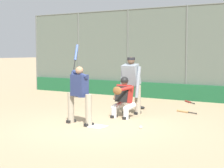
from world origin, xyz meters
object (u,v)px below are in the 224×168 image
Objects in this scene: baseball_loose at (141,127)px; spare_bat_by_padding at (184,111)px; spare_bat_third_base_side at (189,102)px; batter_at_plate at (79,93)px; fielding_glove_on_dirt at (141,108)px; umpire_home at (131,83)px; catcher_behind_plate at (123,97)px; spare_bat_near_backstop at (82,97)px.

spare_bat_by_padding is at bearing -89.94° from baseball_loose.
spare_bat_third_base_side is at bearing -53.43° from spare_bat_by_padding.
spare_bat_third_base_side is (0.72, -2.31, -0.00)m from spare_bat_by_padding.
batter_at_plate is at bearing 12.60° from baseball_loose.
baseball_loose reaches higher than spare_bat_third_base_side.
spare_bat_third_base_side is 2.21× the size of fielding_glove_on_dirt.
spare_bat_by_padding is at bearing -106.50° from batter_at_plate.
spare_bat_third_base_side is 8.45× the size of baseball_loose.
umpire_home reaches higher than spare_bat_third_base_side.
spare_bat_by_padding is (-1.34, -1.15, -0.94)m from umpire_home.
umpire_home is 2.00m from spare_bat_by_padding.
umpire_home is 2.89× the size of spare_bat_third_base_side.
batter_at_plate is 1.61m from catcher_behind_plate.
spare_bat_near_backstop is 9.74× the size of baseball_loose.
fielding_glove_on_dirt is at bearing 116.01° from spare_bat_third_base_side.
baseball_loose reaches higher than spare_bat_by_padding.
batter_at_plate is 1.78× the size of catcher_behind_plate.
spare_bat_by_padding is at bearing -121.41° from catcher_behind_plate.
fielding_glove_on_dirt is 3.83× the size of baseball_loose.
batter_at_plate is 1.92m from baseball_loose.
fielding_glove_on_dirt is at bearing -77.70° from catcher_behind_plate.
catcher_behind_plate is 1.89m from fielding_glove_on_dirt.
umpire_home is 24.44× the size of baseball_loose.
baseball_loose is at bearing 118.01° from fielding_glove_on_dirt.
batter_at_plate is 2.28m from umpire_home.
batter_at_plate is 5.84m from spare_bat_third_base_side.
spare_bat_near_backstop is at bearing -43.94° from batter_at_plate.
batter_at_plate is 3.03× the size of spare_bat_near_backstop.
umpire_home is (0.13, -0.72, 0.34)m from catcher_behind_plate.
catcher_behind_plate reaches higher than spare_bat_by_padding.
spare_bat_third_base_side is (-0.62, -3.45, -0.94)m from umpire_home.
batter_at_plate is 3.49× the size of spare_bat_third_base_side.
catcher_behind_plate is 16.62× the size of baseball_loose.
batter_at_plate is 3.39m from fielding_glove_on_dirt.
catcher_behind_plate is 4.34× the size of fielding_glove_on_dirt.
batter_at_plate is at bearing -85.92° from spare_bat_near_backstop.
catcher_behind_plate reaches higher than spare_bat_third_base_side.
fielding_glove_on_dirt reaches higher than spare_bat_near_backstop.
fielding_glove_on_dirt is at bearing -61.99° from baseball_loose.
spare_bat_third_base_side is at bearing -82.30° from baseball_loose.
umpire_home is (-0.35, -2.25, 0.11)m from batter_at_plate.
fielding_glove_on_dirt is (-0.14, -3.29, -0.81)m from batter_at_plate.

